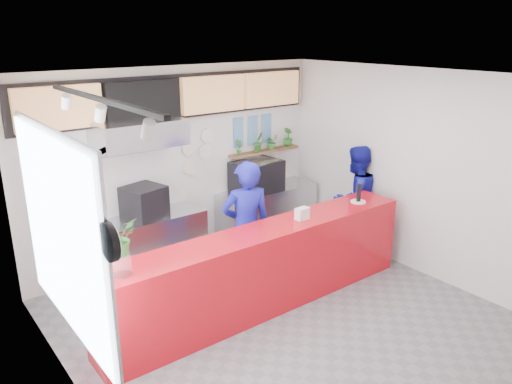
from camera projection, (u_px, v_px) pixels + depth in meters
floor at (284, 320)px, 6.30m from camera, size 5.00×5.00×0.00m
ceiling at (288, 78)px, 5.37m from camera, size 5.00×5.00×0.00m
wall_back at (180, 165)px, 7.72m from camera, size 5.00×0.00×5.00m
wall_left at (71, 268)px, 4.39m from camera, size 0.00×5.00×5.00m
wall_right at (415, 173)px, 7.29m from camera, size 0.00×5.00×5.00m
service_counter at (264, 269)px, 6.43m from camera, size 4.50×0.60×1.10m
cream_band at (177, 93)px, 7.37m from camera, size 5.00×0.02×0.80m
prep_bench at (146, 246)px, 7.35m from camera, size 1.80×0.60×0.90m
panini_oven at (144, 202)px, 7.16m from camera, size 0.63×0.63×0.47m
extraction_hood at (139, 133)px, 6.79m from camera, size 1.20×0.70×0.35m
hood_lip at (140, 147)px, 6.85m from camera, size 1.20×0.69×0.31m
right_bench at (267, 213)px, 8.69m from camera, size 1.80×0.60×0.90m
espresso_machine at (257, 176)px, 8.34m from camera, size 0.85×0.64×0.51m
espresso_tray at (257, 163)px, 8.27m from camera, size 0.80×0.63×0.07m
herb_shelf at (265, 151)px, 8.57m from camera, size 1.40×0.18×0.04m
menu_board_far_left at (59, 108)px, 6.29m from camera, size 1.10×0.10×0.55m
menu_board_mid_left at (144, 100)px, 6.96m from camera, size 1.10×0.10×0.55m
menu_board_mid_right at (213, 94)px, 7.63m from camera, size 1.10×0.10×0.55m
menu_board_far_right at (272, 89)px, 8.31m from camera, size 1.10×0.10×0.55m
soffit at (178, 97)px, 7.36m from camera, size 4.80×0.04×0.65m
window_pane at (61, 235)px, 4.57m from camera, size 0.04×2.20×1.90m
window_frame at (63, 235)px, 4.58m from camera, size 0.03×2.30×2.00m
wall_clock_rim at (109, 242)px, 3.56m from camera, size 0.05×0.30×0.30m
wall_clock_face at (113, 241)px, 3.58m from camera, size 0.02×0.26×0.26m
track_rail at (99, 99)px, 4.17m from camera, size 0.05×2.40×0.04m
dec_plate_a at (189, 148)px, 7.70m from camera, size 0.24×0.03×0.24m
dec_plate_b at (205, 151)px, 7.91m from camera, size 0.24×0.03×0.24m
dec_plate_c at (190, 167)px, 7.80m from camera, size 0.24×0.03×0.24m
dec_plate_d at (208, 136)px, 7.86m from camera, size 0.24×0.03×0.24m
photo_frame_a at (238, 125)px, 8.19m from camera, size 0.20×0.02×0.25m
photo_frame_b at (253, 123)px, 8.36m from camera, size 0.20×0.02×0.25m
photo_frame_c at (266, 121)px, 8.53m from camera, size 0.20×0.02×0.25m
photo_frame_d at (238, 140)px, 8.26m from camera, size 0.20×0.02×0.25m
photo_frame_e at (253, 138)px, 8.44m from camera, size 0.20×0.02×0.25m
photo_frame_f at (266, 135)px, 8.61m from camera, size 0.20×0.02×0.25m
staff_center at (246, 228)px, 6.76m from camera, size 0.80×0.65×1.87m
staff_right at (355, 198)px, 8.12m from camera, size 0.90×0.73×1.75m
herb_a at (239, 147)px, 8.21m from camera, size 0.15×0.12×0.26m
herb_b at (258, 142)px, 8.43m from camera, size 0.22×0.21×0.33m
herb_c at (272, 142)px, 8.61m from camera, size 0.27×0.25×0.26m
herb_d at (288, 137)px, 8.82m from camera, size 0.20×0.18×0.32m
glass_vase at (121, 264)px, 5.08m from camera, size 0.26×0.26×0.25m
basil_vase at (119, 238)px, 4.99m from camera, size 0.43×0.41×0.38m
napkin_holder at (302, 214)px, 6.58m from camera, size 0.19×0.12×0.16m
white_plate at (358, 202)px, 7.25m from camera, size 0.22×0.22×0.02m
pepper_mill at (359, 193)px, 7.21m from camera, size 0.07×0.07×0.26m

